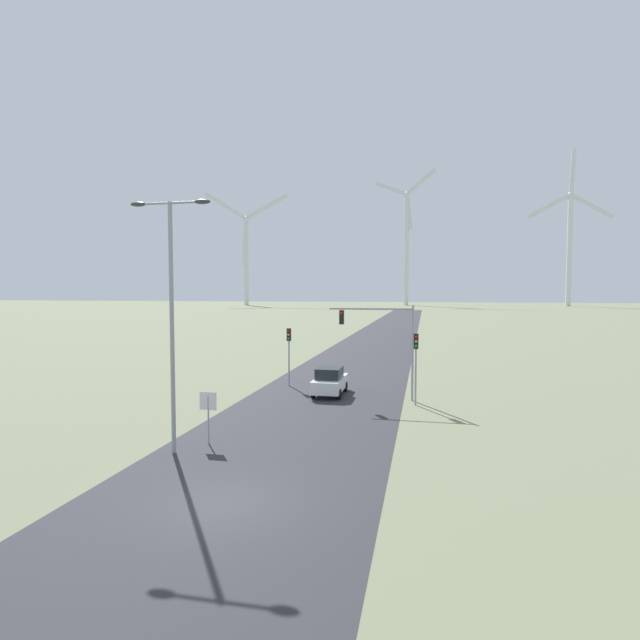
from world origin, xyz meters
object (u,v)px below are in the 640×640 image
object	(u,v)px
streetlamp	(171,297)
wind_turbine_center	(570,238)
traffic_light_post_near_right	(416,353)
stop_sign_near	(208,408)
traffic_light_post_near_left	(289,344)
wind_turbine_left	(407,239)
car_approaching	(330,381)
traffic_light_mast_overhead	(382,331)
wind_turbine_far_left	(246,250)

from	to	relation	value
streetlamp	wind_turbine_center	world-z (taller)	wind_turbine_center
traffic_light_post_near_right	stop_sign_near	bearing A→B (deg)	-132.95
traffic_light_post_near_left	traffic_light_post_near_right	xyz separation A→B (m)	(9.05, -4.34, 0.10)
stop_sign_near	wind_turbine_left	bearing A→B (deg)	89.94
car_approaching	streetlamp	bearing A→B (deg)	-108.02
car_approaching	wind_turbine_center	bearing A→B (deg)	71.90
traffic_light_mast_overhead	wind_turbine_center	world-z (taller)	wind_turbine_center
wind_turbine_left	wind_turbine_center	world-z (taller)	wind_turbine_center
traffic_light_post_near_right	wind_turbine_left	xyz separation A→B (m)	(-8.68, 212.09, 28.30)
traffic_light_post_near_left	traffic_light_mast_overhead	distance (m)	7.72
wind_turbine_left	wind_turbine_far_left	bearing A→B (deg)	-169.93
wind_turbine_left	traffic_light_post_near_left	bearing A→B (deg)	-90.10
traffic_light_post_near_right	traffic_light_post_near_left	bearing A→B (deg)	154.36
wind_turbine_far_left	wind_turbine_left	size ratio (longest dim) A/B	0.85
streetlamp	wind_turbine_left	world-z (taller)	wind_turbine_left
stop_sign_near	streetlamp	bearing A→B (deg)	-121.38
traffic_light_post_near_left	traffic_light_post_near_right	bearing A→B (deg)	-25.64
wind_turbine_left	wind_turbine_center	bearing A→B (deg)	0.43
traffic_light_post_near_right	wind_turbine_far_left	distance (m)	217.07
traffic_light_post_near_left	wind_turbine_center	bearing A→B (deg)	70.85
traffic_light_mast_overhead	wind_turbine_center	bearing A→B (deg)	72.82
streetlamp	wind_turbine_far_left	world-z (taller)	wind_turbine_far_left
stop_sign_near	wind_turbine_far_left	bearing A→B (deg)	109.91
traffic_light_post_near_right	wind_turbine_center	bearing A→B (deg)	73.43
car_approaching	wind_turbine_left	xyz separation A→B (m)	(-3.09, 210.16, 30.53)
streetlamp	wind_turbine_center	size ratio (longest dim) A/B	0.15
traffic_light_post_near_left	streetlamp	bearing A→B (deg)	-92.84
car_approaching	wind_turbine_center	size ratio (longest dim) A/B	0.06
traffic_light_post_near_left	traffic_light_mast_overhead	size ratio (longest dim) A/B	0.70
traffic_light_post_near_right	car_approaching	size ratio (longest dim) A/B	1.05
traffic_light_mast_overhead	wind_turbine_left	bearing A→B (deg)	91.79
traffic_light_post_near_left	wind_turbine_center	distance (m)	222.18
streetlamp	traffic_light_post_near_left	distance (m)	15.81
wind_turbine_center	wind_turbine_far_left	bearing A→B (deg)	-174.59
streetlamp	stop_sign_near	world-z (taller)	streetlamp
car_approaching	traffic_light_post_near_left	bearing A→B (deg)	145.03
traffic_light_post_near_right	wind_turbine_left	distance (m)	214.14
streetlamp	wind_turbine_left	bearing A→B (deg)	89.71
traffic_light_post_near_right	wind_turbine_left	world-z (taller)	wind_turbine_left
stop_sign_near	wind_turbine_center	size ratio (longest dim) A/B	0.03
wind_turbine_far_left	traffic_light_post_near_right	bearing A→B (deg)	-67.00
traffic_light_mast_overhead	wind_turbine_left	world-z (taller)	wind_turbine_left
stop_sign_near	car_approaching	bearing A→B (deg)	73.88
stop_sign_near	traffic_light_mast_overhead	world-z (taller)	traffic_light_mast_overhead
car_approaching	stop_sign_near	bearing A→B (deg)	-106.12
traffic_light_post_near_left	wind_turbine_center	size ratio (longest dim) A/B	0.06
streetlamp	traffic_light_post_near_right	size ratio (longest dim) A/B	2.45
streetlamp	traffic_light_post_near_left	bearing A→B (deg)	87.16
traffic_light_post_near_left	car_approaching	size ratio (longest dim) A/B	1.01
streetlamp	wind_turbine_center	xyz separation A→B (m)	(73.08, 223.67, 23.86)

